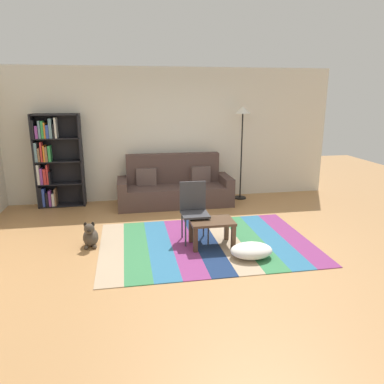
{
  "coord_description": "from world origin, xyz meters",
  "views": [
    {
      "loc": [
        -0.97,
        -5.13,
        2.18
      ],
      "look_at": [
        0.05,
        0.49,
        0.65
      ],
      "focal_mm": 34.46,
      "sensor_mm": 36.0,
      "label": 1
    }
  ],
  "objects_px": {
    "couch": "(175,188)",
    "folding_chair": "(194,206)",
    "coffee_table": "(212,226)",
    "tv_remote": "(204,218)",
    "bookshelf": "(53,161)",
    "dog": "(90,236)",
    "pouf": "(251,251)",
    "standing_lamp": "(243,122)"
  },
  "relations": [
    {
      "from": "couch",
      "to": "folding_chair",
      "type": "bearing_deg",
      "value": -89.0
    },
    {
      "from": "coffee_table",
      "to": "tv_remote",
      "type": "relative_size",
      "value": 4.23
    },
    {
      "from": "bookshelf",
      "to": "dog",
      "type": "xyz_separation_m",
      "value": [
        0.84,
        -2.2,
        -0.75
      ]
    },
    {
      "from": "pouf",
      "to": "dog",
      "type": "bearing_deg",
      "value": 159.72
    },
    {
      "from": "coffee_table",
      "to": "standing_lamp",
      "type": "height_order",
      "value": "standing_lamp"
    },
    {
      "from": "dog",
      "to": "standing_lamp",
      "type": "bearing_deg",
      "value": 35.33
    },
    {
      "from": "couch",
      "to": "bookshelf",
      "type": "distance_m",
      "value": 2.43
    },
    {
      "from": "coffee_table",
      "to": "standing_lamp",
      "type": "distance_m",
      "value": 2.97
    },
    {
      "from": "standing_lamp",
      "to": "tv_remote",
      "type": "height_order",
      "value": "standing_lamp"
    },
    {
      "from": "bookshelf",
      "to": "folding_chair",
      "type": "distance_m",
      "value": 3.28
    },
    {
      "from": "bookshelf",
      "to": "coffee_table",
      "type": "xyz_separation_m",
      "value": [
        2.59,
        -2.51,
        -0.6
      ]
    },
    {
      "from": "coffee_table",
      "to": "folding_chair",
      "type": "relative_size",
      "value": 0.7
    },
    {
      "from": "pouf",
      "to": "standing_lamp",
      "type": "relative_size",
      "value": 0.3
    },
    {
      "from": "coffee_table",
      "to": "standing_lamp",
      "type": "bearing_deg",
      "value": 63.56
    },
    {
      "from": "couch",
      "to": "coffee_table",
      "type": "distance_m",
      "value": 2.24
    },
    {
      "from": "coffee_table",
      "to": "tv_remote",
      "type": "xyz_separation_m",
      "value": [
        -0.09,
        0.08,
        0.09
      ]
    },
    {
      "from": "standing_lamp",
      "to": "folding_chair",
      "type": "relative_size",
      "value": 2.15
    },
    {
      "from": "coffee_table",
      "to": "folding_chair",
      "type": "bearing_deg",
      "value": 126.45
    },
    {
      "from": "bookshelf",
      "to": "dog",
      "type": "distance_m",
      "value": 2.47
    },
    {
      "from": "couch",
      "to": "bookshelf",
      "type": "relative_size",
      "value": 1.25
    },
    {
      "from": "couch",
      "to": "standing_lamp",
      "type": "height_order",
      "value": "standing_lamp"
    },
    {
      "from": "pouf",
      "to": "dog",
      "type": "distance_m",
      "value": 2.34
    },
    {
      "from": "standing_lamp",
      "to": "pouf",
      "type": "bearing_deg",
      "value": -104.53
    },
    {
      "from": "tv_remote",
      "to": "coffee_table",
      "type": "bearing_deg",
      "value": -78.11
    },
    {
      "from": "coffee_table",
      "to": "pouf",
      "type": "distance_m",
      "value": 0.7
    },
    {
      "from": "bookshelf",
      "to": "pouf",
      "type": "xyz_separation_m",
      "value": [
        3.03,
        -3.01,
        -0.81
      ]
    },
    {
      "from": "dog",
      "to": "tv_remote",
      "type": "distance_m",
      "value": 1.69
    },
    {
      "from": "pouf",
      "to": "tv_remote",
      "type": "xyz_separation_m",
      "value": [
        -0.53,
        0.58,
        0.3
      ]
    },
    {
      "from": "couch",
      "to": "pouf",
      "type": "height_order",
      "value": "couch"
    },
    {
      "from": "couch",
      "to": "folding_chair",
      "type": "distance_m",
      "value": 1.95
    },
    {
      "from": "pouf",
      "to": "tv_remote",
      "type": "distance_m",
      "value": 0.85
    },
    {
      "from": "pouf",
      "to": "bookshelf",
      "type": "bearing_deg",
      "value": 135.2
    },
    {
      "from": "coffee_table",
      "to": "tv_remote",
      "type": "height_order",
      "value": "tv_remote"
    },
    {
      "from": "bookshelf",
      "to": "pouf",
      "type": "relative_size",
      "value": 3.12
    },
    {
      "from": "bookshelf",
      "to": "tv_remote",
      "type": "distance_m",
      "value": 3.52
    },
    {
      "from": "coffee_table",
      "to": "pouf",
      "type": "xyz_separation_m",
      "value": [
        0.44,
        -0.5,
        -0.21
      ]
    },
    {
      "from": "folding_chair",
      "to": "coffee_table",
      "type": "bearing_deg",
      "value": -13.53
    },
    {
      "from": "tv_remote",
      "to": "folding_chair",
      "type": "distance_m",
      "value": 0.27
    },
    {
      "from": "dog",
      "to": "tv_remote",
      "type": "relative_size",
      "value": 2.65
    },
    {
      "from": "pouf",
      "to": "tv_remote",
      "type": "bearing_deg",
      "value": 132.55
    },
    {
      "from": "couch",
      "to": "tv_remote",
      "type": "distance_m",
      "value": 2.15
    },
    {
      "from": "couch",
      "to": "dog",
      "type": "bearing_deg",
      "value": -128.15
    }
  ]
}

